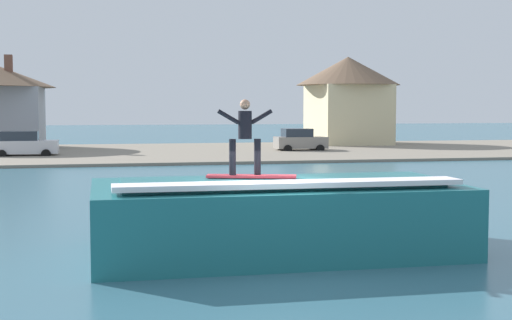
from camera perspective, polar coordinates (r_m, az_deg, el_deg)
name	(u,v)px	position (r m, az deg, el deg)	size (l,w,h in m)	color
ground_plane	(271,264)	(16.45, 1.22, -8.20)	(260.00, 260.00, 0.00)	#376677
wave_crest	(276,216)	(17.69, 1.57, -4.42)	(8.76, 4.65, 1.88)	#1E6B71
surfboard	(251,176)	(17.02, -0.36, -1.28)	(2.14, 0.97, 0.06)	#D8333F
surfer	(245,132)	(16.97, -0.87, 2.18)	(1.32, 0.32, 1.77)	black
shoreline_bank	(150,152)	(55.50, -8.30, 0.59)	(120.00, 23.17, 0.18)	gray
car_near_shore	(24,144)	(52.68, -17.79, 1.18)	(4.44, 2.11, 1.86)	silver
car_far_shore	(300,140)	(56.58, 3.45, 1.56)	(3.96, 2.23, 1.86)	gray
house_gabled_white	(348,95)	(66.79, 7.23, 5.12)	(9.45, 9.45, 8.09)	beige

